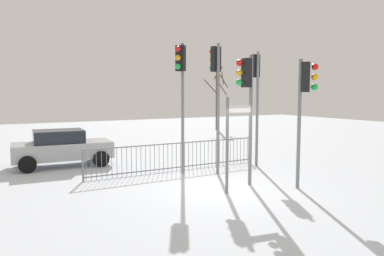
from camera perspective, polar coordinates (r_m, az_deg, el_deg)
name	(u,v)px	position (r m, az deg, el deg)	size (l,w,h in m)	color
ground_plane	(221,189)	(11.51, 4.59, -9.37)	(60.00, 60.00, 0.00)	silver
traffic_light_foreground_right	(305,94)	(11.65, 17.14, 5.05)	(0.45, 0.48, 3.97)	slate
traffic_light_mid_right	(247,91)	(11.71, 8.48, 5.77)	(0.56, 0.35, 4.12)	slate
traffic_light_foreground_left	(255,83)	(15.04, 9.80, 6.90)	(0.32, 0.57, 4.57)	slate
traffic_light_rear_right	(181,79)	(13.24, -1.72, 7.65)	(0.48, 0.45, 4.72)	slate
traffic_light_rear_left	(216,79)	(13.46, 3.76, 7.58)	(0.32, 0.57, 4.71)	slate
direction_sign_post	(229,139)	(10.76, 5.80, -1.78)	(0.78, 0.17, 2.83)	slate
pedestrian_guard_railing	(176,156)	(14.04, -2.45, -4.38)	(7.09, 0.19, 1.07)	slate
car_silver_near	(62,147)	(15.77, -19.55, -2.83)	(3.89, 2.11, 1.47)	#B2B5BA
bare_tree_left	(217,97)	(29.72, 3.96, 4.82)	(1.73, 1.49, 5.15)	#473828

